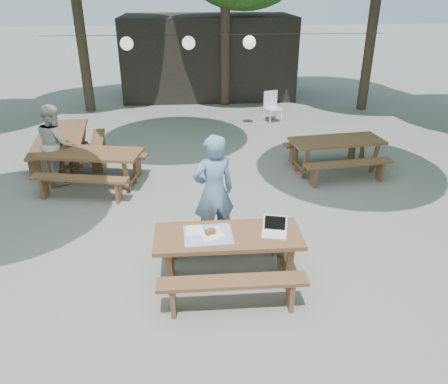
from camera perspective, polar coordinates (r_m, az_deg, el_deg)
name	(u,v)px	position (r m, az deg, el deg)	size (l,w,h in m)	color
ground	(208,245)	(7.11, -2.09, -6.87)	(80.00, 80.00, 0.00)	slate
pavilion	(208,56)	(16.68, -2.09, 17.32)	(6.00, 3.00, 2.80)	black
main_picnic_table	(228,257)	(6.13, 0.52, -8.44)	(2.00, 1.58, 0.75)	#55351E
picnic_table_nw	(93,168)	(9.34, -16.75, 2.97)	(2.17, 1.92, 0.75)	#55351E
picnic_table_ne	(335,155)	(9.97, 14.31, 4.69)	(2.09, 1.81, 0.75)	#55351E
picnic_table_far_w	(69,146)	(10.83, -19.63, 5.66)	(1.80, 2.08, 0.75)	#55351E
woman	(214,192)	(6.71, -1.35, 0.03)	(0.67, 0.44, 1.84)	#6587B8
second_person	(55,144)	(9.71, -21.16, 5.91)	(0.80, 0.62, 1.64)	beige
plastic_chair	(273,113)	(13.48, 6.36, 10.19)	(0.55, 0.55, 0.90)	white
laptop	(275,229)	(5.97, 6.62, -4.82)	(0.38, 0.33, 0.24)	white
tabletop_clutter	(208,234)	(5.92, -2.06, -5.50)	(0.67, 0.58, 0.08)	#3866C0
paper_lanterns	(189,43)	(12.08, -4.58, 18.86)	(9.00, 0.34, 0.38)	black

